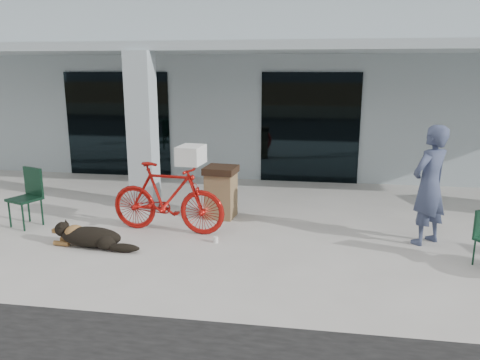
% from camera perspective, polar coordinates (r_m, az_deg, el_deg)
% --- Properties ---
extents(ground, '(80.00, 80.00, 0.00)m').
position_cam_1_polar(ground, '(7.44, -6.58, -8.61)').
color(ground, beige).
rests_on(ground, ground).
extents(building, '(22.00, 7.00, 4.50)m').
position_cam_1_polar(building, '(15.26, 1.92, 11.42)').
color(building, '#A2B1B8').
rests_on(building, ground).
extents(storefront_glass_left, '(2.80, 0.06, 2.70)m').
position_cam_1_polar(storefront_glass_left, '(12.77, -14.68, 6.56)').
color(storefront_glass_left, black).
rests_on(storefront_glass_left, ground).
extents(storefront_glass_right, '(2.40, 0.06, 2.70)m').
position_cam_1_polar(storefront_glass_right, '(11.70, 8.51, 6.25)').
color(storefront_glass_right, black).
rests_on(storefront_glass_right, ground).
extents(column, '(0.50, 0.50, 3.12)m').
position_cam_1_polar(column, '(9.64, -11.79, 5.87)').
color(column, '#A2B1B8').
rests_on(column, ground).
extents(overhang, '(22.00, 2.80, 0.18)m').
position_cam_1_polar(overhang, '(10.42, -1.56, 15.78)').
color(overhang, '#A2B1B8').
rests_on(overhang, column).
extents(bicycle, '(2.09, 0.77, 1.23)m').
position_cam_1_polar(bicycle, '(8.15, -8.83, -2.15)').
color(bicycle, '#AA120D').
rests_on(bicycle, ground).
extents(laundry_basket, '(0.43, 0.55, 0.31)m').
position_cam_1_polar(laundry_basket, '(7.82, -6.00, 3.06)').
color(laundry_basket, white).
rests_on(laundry_basket, bicycle).
extents(dog, '(1.18, 0.49, 0.38)m').
position_cam_1_polar(dog, '(7.85, -17.70, -6.49)').
color(dog, black).
rests_on(dog, ground).
extents(cup_near_dog, '(0.10, 0.10, 0.10)m').
position_cam_1_polar(cup_near_dog, '(7.74, -2.97, -7.25)').
color(cup_near_dog, white).
rests_on(cup_near_dog, ground).
extents(cafe_chair_near, '(0.63, 0.66, 1.05)m').
position_cam_1_polar(cafe_chair_near, '(9.21, -24.80, -2.03)').
color(cafe_chair_near, '#113020').
rests_on(cafe_chair_near, ground).
extents(person, '(0.84, 0.82, 1.94)m').
position_cam_1_polar(person, '(8.03, 22.09, -0.61)').
color(person, '#394361').
rests_on(person, ground).
extents(trash_receptacle, '(0.63, 0.63, 0.99)m').
position_cam_1_polar(trash_receptacle, '(8.91, -2.32, -1.47)').
color(trash_receptacle, olive).
rests_on(trash_receptacle, ground).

